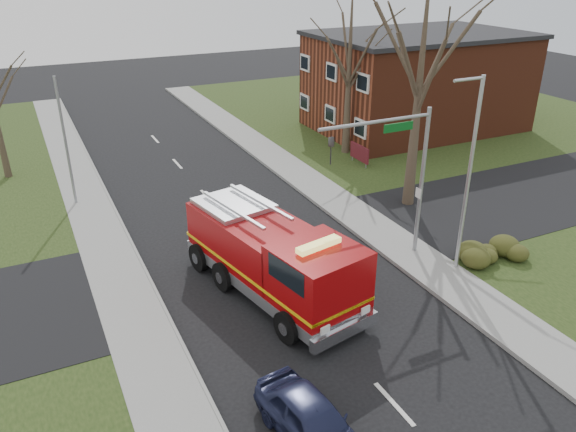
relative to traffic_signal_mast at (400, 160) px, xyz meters
name	(u,v)px	position (x,y,z in m)	size (l,w,h in m)	color
ground	(304,304)	(-5.21, -1.50, -4.71)	(120.00, 120.00, 0.00)	black
sidewalk_right	(430,268)	(0.99, -1.50, -4.63)	(2.40, 80.00, 0.15)	gray
sidewalk_left	(146,346)	(-11.41, -1.50, -4.63)	(2.40, 80.00, 0.15)	gray
brick_building	(417,81)	(13.79, 16.50, -1.05)	(15.40, 10.40, 7.25)	maroon
health_center_sign	(360,153)	(5.29, 11.00, -3.83)	(0.12, 2.00, 1.40)	#53131C
hedge_corner	(497,254)	(3.79, -2.50, -4.13)	(2.80, 2.00, 0.90)	#2C3212
bare_tree_near	(421,68)	(4.29, 4.50, 2.71)	(6.00, 6.00, 12.00)	#3F3225
bare_tree_far	(350,57)	(5.79, 13.50, 1.78)	(5.25, 5.25, 10.50)	#3F3225
traffic_signal_mast	(400,160)	(0.00, 0.00, 0.00)	(5.29, 0.18, 6.80)	gray
streetlight_pole	(468,172)	(1.93, -2.00, -0.16)	(1.48, 0.16, 8.40)	#B7BABF
utility_pole_far	(66,144)	(-12.01, 12.50, -1.21)	(0.14, 0.14, 7.00)	gray
fire_engine	(273,260)	(-5.95, -0.27, -3.14)	(4.69, 9.02, 3.47)	#900608
parked_car_maroon	(312,422)	(-8.15, -7.65, -4.00)	(1.68, 4.18, 1.42)	#1B1F3D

